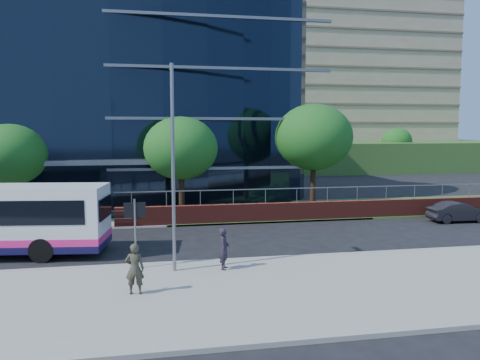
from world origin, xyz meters
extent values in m
plane|color=black|center=(0.00, 0.00, 0.00)|extent=(200.00, 200.00, 0.00)
cube|color=gray|center=(0.00, -1.00, 0.08)|extent=(80.00, 0.25, 0.16)
cube|color=gold|center=(0.00, -0.80, 0.01)|extent=(80.00, 0.08, 0.01)
cube|color=gold|center=(0.00, -0.65, 0.01)|extent=(80.00, 0.08, 0.01)
cube|color=#2D511E|center=(24.00, 11.00, 0.06)|extent=(36.00, 8.00, 0.12)
cube|color=black|center=(-4.00, 24.00, 8.00)|extent=(38.00, 16.00, 16.00)
cube|color=maroon|center=(20.00, 7.30, 0.60)|extent=(34.00, 0.40, 1.20)
cube|color=slate|center=(20.00, 7.30, 2.08)|extent=(34.00, 0.06, 0.06)
cube|color=#2D511E|center=(32.00, 56.00, 2.00)|extent=(60.00, 42.00, 4.00)
cube|color=#978A64|center=(32.00, 58.00, 17.00)|extent=(50.00, 12.00, 26.00)
cylinder|color=slate|center=(4.50, -1.60, 1.55)|extent=(0.08, 0.08, 2.80)
cube|color=black|center=(4.50, -1.58, 2.50)|extent=(0.85, 0.06, 0.60)
cylinder|color=black|center=(-3.00, 9.50, 1.43)|extent=(0.36, 0.36, 2.86)
ellipsoid|color=#1A5117|center=(-3.00, 9.50, 4.23)|extent=(4.29, 4.29, 3.65)
cylinder|color=black|center=(7.00, 9.00, 1.54)|extent=(0.36, 0.36, 3.08)
ellipsoid|color=#1A5117|center=(7.00, 9.00, 4.55)|extent=(4.62, 4.62, 3.93)
cylinder|color=black|center=(16.00, 10.00, 1.76)|extent=(0.36, 0.36, 3.52)
ellipsoid|color=#1A5117|center=(16.00, 10.00, 5.20)|extent=(5.28, 5.28, 4.49)
cylinder|color=black|center=(24.00, 40.00, 1.54)|extent=(0.36, 0.36, 3.08)
ellipsoid|color=#1A5117|center=(24.00, 40.00, 4.55)|extent=(4.62, 4.62, 3.93)
cylinder|color=black|center=(40.00, 42.00, 1.43)|extent=(0.36, 0.36, 2.86)
ellipsoid|color=#1A5117|center=(40.00, 42.00, 4.23)|extent=(4.29, 4.29, 3.65)
cylinder|color=slate|center=(6.00, -2.20, 4.15)|extent=(0.14, 0.14, 8.00)
cube|color=slate|center=(6.00, -1.85, 8.05)|extent=(0.15, 0.70, 0.12)
cylinder|color=black|center=(0.49, 0.55, 0.53)|extent=(1.09, 0.45, 1.06)
imported|color=black|center=(23.83, 5.29, 0.62)|extent=(3.81, 1.47, 1.24)
imported|color=black|center=(7.95, -2.35, 0.98)|extent=(0.56, 0.70, 1.65)
imported|color=#383627|center=(4.57, -4.62, 1.02)|extent=(0.67, 0.48, 1.74)
camera|label=1|loc=(5.20, -20.26, 5.61)|focal=35.00mm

